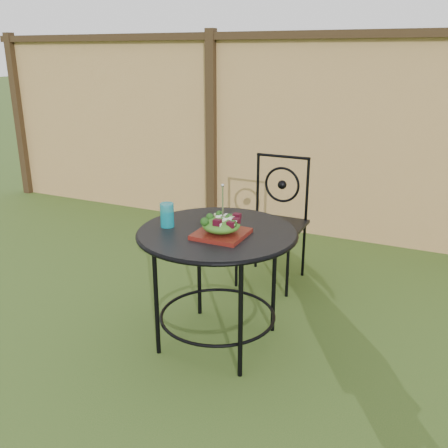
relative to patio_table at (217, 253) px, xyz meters
name	(u,v)px	position (x,y,z in m)	size (l,w,h in m)	color
ground	(248,355)	(0.23, -0.06, -0.59)	(60.00, 60.00, 0.00)	#274B18
fence	(343,138)	(0.23, 2.13, 0.36)	(8.00, 0.12, 1.90)	#F1BD77
patio_table	(217,253)	(0.00, 0.00, 0.00)	(0.92, 0.92, 0.72)	black
patio_chair	(274,217)	(-0.01, 1.00, -0.08)	(0.46, 0.46, 0.95)	black
salad_plate	(221,234)	(0.06, -0.07, 0.15)	(0.27, 0.27, 0.02)	#480A0F
salad	(221,225)	(0.06, -0.07, 0.20)	(0.21, 0.21, 0.08)	#235614
fork	(223,203)	(0.07, -0.07, 0.33)	(0.01, 0.01, 0.18)	silver
drinking_glass	(167,215)	(-0.29, -0.06, 0.21)	(0.08, 0.08, 0.14)	#0D8697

